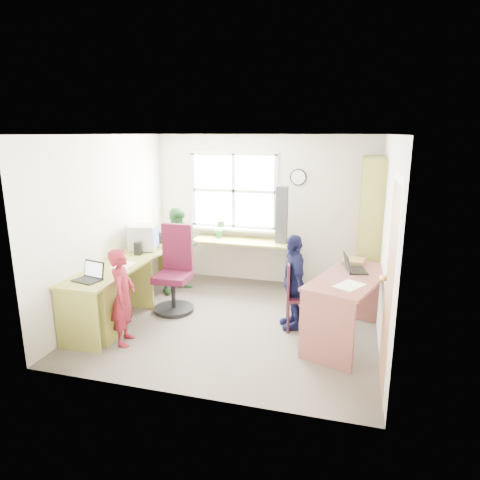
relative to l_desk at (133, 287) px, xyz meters
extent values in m
cube|color=#4D453C|center=(1.31, 0.28, -0.47)|extent=(3.60, 3.40, 0.02)
cube|color=white|center=(1.31, 0.28, 1.95)|extent=(3.60, 3.40, 0.02)
cube|color=beige|center=(1.31, 1.99, 0.74)|extent=(3.60, 0.02, 2.40)
cube|color=beige|center=(1.31, -1.43, 0.74)|extent=(3.60, 0.02, 2.40)
cube|color=beige|center=(-0.50, 0.28, 0.74)|extent=(0.02, 3.40, 2.40)
cube|color=beige|center=(3.12, 0.28, 0.74)|extent=(0.02, 3.40, 2.40)
cube|color=white|center=(0.81, 1.97, 1.04)|extent=(1.40, 0.01, 1.20)
cube|color=white|center=(0.81, 1.96, 1.04)|extent=(1.48, 0.04, 1.28)
cube|color=#A57447|center=(3.09, -0.77, 0.54)|extent=(0.02, 0.82, 2.00)
sphere|color=gold|center=(3.06, -0.44, 0.54)|extent=(0.07, 0.07, 0.07)
cylinder|color=black|center=(1.86, 1.96, 1.29)|extent=(0.26, 0.03, 0.26)
cylinder|color=white|center=(1.86, 1.95, 1.29)|extent=(0.22, 0.01, 0.22)
cube|color=#9A993D|center=(-0.19, 0.38, 0.28)|extent=(0.60, 2.70, 0.03)
cube|color=#9A993D|center=(1.06, 1.70, 0.28)|extent=(1.65, 0.56, 0.03)
cube|color=#9A993D|center=(-0.19, 0.38, -0.10)|extent=(0.56, 0.03, 0.72)
cube|color=#9A993D|center=(-0.19, -0.94, -0.10)|extent=(0.56, 0.03, 0.72)
cube|color=#9A993D|center=(-0.19, 1.70, -0.10)|extent=(0.56, 0.03, 0.72)
cube|color=#9A993D|center=(1.86, 1.70, -0.10)|extent=(0.03, 0.52, 0.72)
cube|color=#9A993D|center=(-0.19, -0.57, -0.10)|extent=(0.54, 0.45, 0.72)
cube|color=brown|center=(2.75, 0.13, 0.34)|extent=(1.07, 1.54, 0.03)
cube|color=brown|center=(2.53, -0.52, -0.07)|extent=(0.59, 0.23, 0.78)
cube|color=brown|center=(2.97, 0.78, -0.07)|extent=(0.59, 0.23, 0.78)
cube|color=#9A993D|center=(2.96, 0.96, 0.59)|extent=(0.30, 0.02, 2.10)
cube|color=#9A993D|center=(2.96, 1.96, 0.59)|extent=(0.30, 0.02, 2.10)
cube|color=#9A993D|center=(2.96, 1.46, 1.63)|extent=(0.30, 1.00, 0.02)
cube|color=#9A993D|center=(2.96, 1.46, -0.40)|extent=(0.30, 1.00, 0.02)
cube|color=#9A993D|center=(2.96, 1.46, -0.04)|extent=(0.30, 1.00, 0.02)
cube|color=#9A993D|center=(2.96, 1.46, 0.34)|extent=(0.30, 1.00, 0.02)
cube|color=#9A993D|center=(2.96, 1.46, 0.72)|extent=(0.30, 1.00, 0.02)
cube|color=#9A993D|center=(2.96, 1.46, 1.10)|extent=(0.30, 1.00, 0.02)
cube|color=#9A993D|center=(2.96, 1.46, 1.48)|extent=(0.30, 1.00, 0.02)
cube|color=#B01D19|center=(2.96, 1.16, -0.25)|extent=(0.25, 0.28, 0.27)
cube|color=#194C97|center=(2.96, 1.48, -0.24)|extent=(0.25, 0.30, 0.29)
cube|color=#1E7E32|center=(2.96, 1.78, -0.23)|extent=(0.25, 0.26, 0.30)
cube|color=gold|center=(2.96, 1.16, 0.13)|extent=(0.25, 0.28, 0.30)
cube|color=#71327E|center=(2.96, 1.48, 0.14)|extent=(0.25, 0.30, 0.32)
cube|color=orange|center=(2.96, 1.78, 0.12)|extent=(0.25, 0.26, 0.29)
cube|color=#252525|center=(2.96, 1.16, 0.52)|extent=(0.25, 0.28, 0.32)
cube|color=beige|center=(2.96, 1.48, 0.50)|extent=(0.25, 0.30, 0.29)
cube|color=#B01D19|center=(2.96, 1.78, 0.51)|extent=(0.25, 0.26, 0.30)
cube|color=#194C97|center=(2.96, 1.16, 0.88)|extent=(0.25, 0.28, 0.29)
cube|color=#1E7E32|center=(2.96, 1.48, 0.89)|extent=(0.25, 0.30, 0.30)
cube|color=gold|center=(2.96, 1.78, 0.90)|extent=(0.25, 0.26, 0.32)
cube|color=#71327E|center=(2.96, 1.16, 1.27)|extent=(0.25, 0.28, 0.30)
cube|color=orange|center=(2.96, 1.48, 1.28)|extent=(0.25, 0.30, 0.32)
cube|color=#252525|center=(2.96, 1.78, 1.26)|extent=(0.25, 0.26, 0.29)
cylinder|color=black|center=(0.39, 0.39, -0.43)|extent=(0.57, 0.57, 0.05)
cylinder|color=black|center=(0.39, 0.39, -0.20)|extent=(0.06, 0.06, 0.42)
cube|color=#430C20|center=(0.39, 0.39, 0.04)|extent=(0.47, 0.47, 0.09)
cube|color=#430C20|center=(0.38, 0.61, 0.42)|extent=(0.44, 0.09, 0.65)
cylinder|color=#3E1422|center=(2.03, 0.13, -0.25)|extent=(0.04, 0.04, 0.41)
cylinder|color=#3E1422|center=(2.35, 0.20, -0.25)|extent=(0.04, 0.04, 0.41)
cylinder|color=#3E1422|center=(1.97, 0.45, -0.25)|extent=(0.04, 0.04, 0.41)
cylinder|color=#3E1422|center=(2.29, 0.52, -0.25)|extent=(0.04, 0.04, 0.41)
cube|color=#3E1422|center=(2.16, 0.33, -0.04)|extent=(0.45, 0.45, 0.04)
cube|color=#3E1422|center=(1.99, 0.29, 0.20)|extent=(0.10, 0.36, 0.45)
cube|color=#BDBCC2|center=(-0.21, 0.75, 0.30)|extent=(0.32, 0.27, 0.02)
cube|color=#BDBCC2|center=(-0.21, 0.75, 0.49)|extent=(0.44, 0.41, 0.36)
cube|color=#3F72F2|center=(-0.03, 0.79, 0.49)|extent=(0.07, 0.29, 0.26)
cube|color=black|center=(-0.21, -0.66, 0.30)|extent=(0.35, 0.28, 0.02)
cube|color=black|center=(-0.18, -0.55, 0.40)|extent=(0.31, 0.12, 0.20)
cube|color=white|center=(-0.18, -0.56, 0.40)|extent=(0.27, 0.09, 0.16)
cube|color=black|center=(2.80, 0.34, 0.37)|extent=(0.29, 0.35, 0.02)
cube|color=black|center=(2.69, 0.31, 0.47)|extent=(0.12, 0.31, 0.20)
cube|color=#3F72F2|center=(2.70, 0.31, 0.47)|extent=(0.10, 0.27, 0.16)
cube|color=black|center=(-0.17, 0.49, 0.38)|extent=(0.10, 0.10, 0.18)
cube|color=black|center=(-0.13, 1.17, 0.38)|extent=(0.10, 0.10, 0.17)
cube|color=black|center=(1.65, 1.71, 0.73)|extent=(0.18, 0.16, 0.88)
cube|color=red|center=(2.76, 0.66, 0.38)|extent=(0.30, 0.30, 0.05)
cube|color=white|center=(-0.12, -0.01, 0.30)|extent=(0.22, 0.32, 0.00)
cube|color=white|center=(2.73, -0.20, 0.36)|extent=(0.37, 0.40, 0.00)
imported|color=#296833|center=(0.63, 1.76, 0.44)|extent=(0.18, 0.15, 0.29)
imported|color=maroon|center=(0.21, -0.61, 0.12)|extent=(0.38, 0.48, 1.15)
imported|color=#2A692C|center=(0.17, 1.18, 0.20)|extent=(0.75, 0.80, 1.32)
imported|color=#13153C|center=(2.05, 0.34, 0.15)|extent=(0.54, 0.77, 1.22)
camera|label=1|loc=(2.75, -4.72, 1.96)|focal=32.00mm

